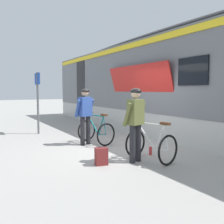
% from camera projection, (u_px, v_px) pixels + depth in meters
% --- Properties ---
extents(ground_plane, '(80.00, 80.00, 0.00)m').
position_uv_depth(ground_plane, '(118.00, 147.00, 7.73)').
color(ground_plane, '#A09E99').
extents(train_car, '(3.26, 21.38, 3.88)m').
position_uv_depth(train_car, '(207.00, 83.00, 8.68)').
color(train_car, slate).
rests_on(train_car, ground).
extents(cyclist_near_in_olive, '(0.66, 0.42, 1.76)m').
position_uv_depth(cyclist_near_in_olive, '(135.00, 118.00, 6.06)').
color(cyclist_near_in_olive, '#232328').
rests_on(cyclist_near_in_olive, ground).
extents(cyclist_far_in_blue, '(0.65, 0.40, 1.76)m').
position_uv_depth(cyclist_far_in_blue, '(85.00, 111.00, 7.99)').
color(cyclist_far_in_blue, '#232328').
rests_on(cyclist_far_in_blue, ground).
extents(bicycle_near_white, '(0.92, 1.19, 0.99)m').
position_uv_depth(bicycle_near_white, '(151.00, 145.00, 6.19)').
color(bicycle_near_white, black).
rests_on(bicycle_near_white, ground).
extents(bicycle_far_teal, '(0.91, 1.19, 0.99)m').
position_uv_depth(bicycle_far_teal, '(96.00, 131.00, 8.23)').
color(bicycle_far_teal, black).
rests_on(bicycle_far_teal, ground).
extents(backpack_on_platform, '(0.31, 0.22, 0.40)m').
position_uv_depth(backpack_on_platform, '(101.00, 156.00, 5.87)').
color(backpack_on_platform, maroon).
rests_on(backpack_on_platform, ground).
extents(water_bottle_near_the_bikes, '(0.08, 0.08, 0.22)m').
position_uv_depth(water_bottle_near_the_bikes, '(150.00, 151.00, 6.79)').
color(water_bottle_near_the_bikes, red).
rests_on(water_bottle_near_the_bikes, ground).
extents(water_bottle_by_the_backpack, '(0.07, 0.07, 0.22)m').
position_uv_depth(water_bottle_by_the_backpack, '(96.00, 159.00, 6.03)').
color(water_bottle_by_the_backpack, silver).
rests_on(water_bottle_by_the_backpack, ground).
extents(platform_sign_post, '(0.08, 0.70, 2.40)m').
position_uv_depth(platform_sign_post, '(38.00, 92.00, 9.96)').
color(platform_sign_post, '#595B60').
rests_on(platform_sign_post, ground).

